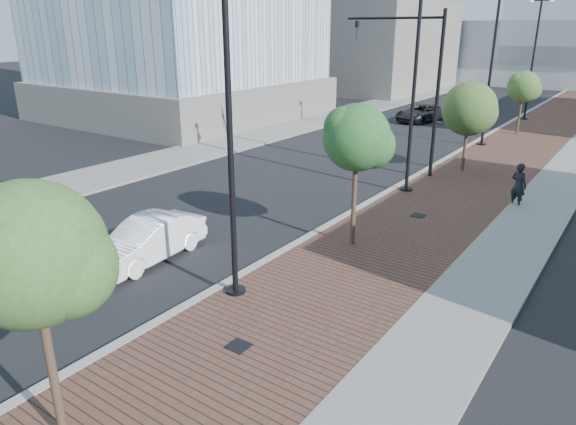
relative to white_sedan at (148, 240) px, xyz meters
The scene contains 21 objects.
sidewalk 30.55m from the white_sedan, 77.14° to the left, with size 7.00×140.00×0.12m, color #4C2D23.
curb 29.97m from the white_sedan, 83.68° to the left, with size 0.30×140.00×0.14m, color gray.
west_sidewalk 31.33m from the white_sedan, 108.04° to the left, with size 4.00×140.00×0.12m, color slate.
white_sedan is the anchor object (origin of this frame).
dark_car_mid 30.61m from the white_sedan, 95.29° to the left, with size 2.25×4.89×1.36m, color black.
dark_car_far 40.70m from the white_sedan, 91.71° to the left, with size 1.68×4.14×1.20m, color black.
pedestrian 15.14m from the white_sedan, 55.73° to the left, with size 0.69×0.46×1.90m, color black.
streetlight_1 5.26m from the white_sedan, ahead, with size 1.44×0.56×9.21m.
streetlight_2 13.08m from the white_sedan, 71.68° to the left, with size 1.72×0.56×9.28m.
streetlight_3 24.35m from the white_sedan, 80.95° to the left, with size 1.44×0.56×9.21m.
streetlight_4 36.23m from the white_sedan, 83.78° to the left, with size 1.72×0.56×9.28m.
traffic_mast 15.68m from the white_sedan, 78.53° to the left, with size 5.09×0.20×8.00m.
tree_0 8.49m from the white_sedan, 51.40° to the right, with size 2.47×2.43×4.96m.
tree_1 7.56m from the white_sedan, 44.17° to the left, with size 2.28×2.21×4.92m.
tree_2 17.71m from the white_sedan, 73.60° to the left, with size 2.73×2.73×4.67m.
tree_3 29.35m from the white_sedan, 80.26° to the left, with size 2.21×2.13×4.43m.
tower_podium 30.06m from the white_sedan, 133.54° to the left, with size 19.00×19.00×3.00m, color #65605B.
convention_center 74.98m from the white_sedan, 89.00° to the left, with size 50.00×30.00×50.00m.
commercial_block_nw 52.68m from the white_sedan, 108.55° to the left, with size 14.00×20.00×10.00m, color slate.
utility_cover_1 6.14m from the white_sedan, 21.28° to the right, with size 0.50×0.50×0.02m, color black.
utility_cover_2 10.48m from the white_sedan, 57.01° to the left, with size 0.50×0.50×0.02m, color black.
Camera 1 is at (9.36, 0.14, 7.17)m, focal length 32.48 mm.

